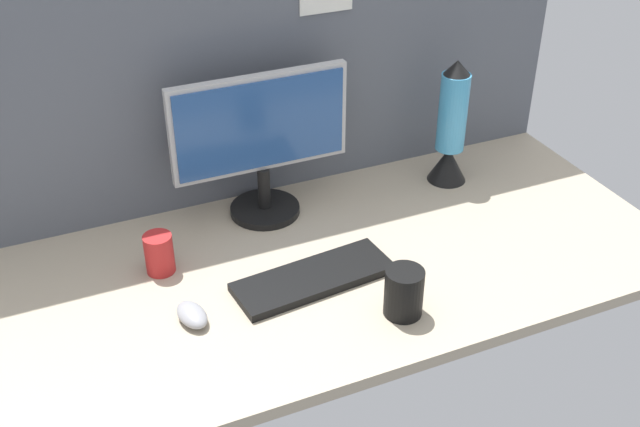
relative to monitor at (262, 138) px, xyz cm
name	(u,v)px	position (x,y,z in cm)	size (l,w,h in cm)	color
ground_plane	(301,269)	(-0.31, -25.12, -22.75)	(180.00, 80.00, 3.00)	tan
cubicle_wall_back	(241,54)	(-0.28, 12.37, 17.54)	(180.00, 5.50, 77.53)	#565B66
monitor	(262,138)	(0.00, 0.00, 0.00)	(45.29, 18.00, 37.84)	black
keyboard	(313,278)	(-0.37, -32.60, -20.25)	(37.00, 13.00, 2.00)	black
mouse	(192,315)	(-29.43, -34.85, -19.55)	(5.60, 9.60, 3.40)	#99999E
mug_red_plastic	(159,254)	(-31.21, -14.61, -16.38)	(6.70, 6.70, 9.74)	red
mug_black_travel	(404,292)	(13.03, -50.38, -15.70)	(8.45, 8.45, 11.10)	black
lava_lamp	(451,132)	(51.86, -4.79, -6.55)	(10.71, 10.71, 35.05)	black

